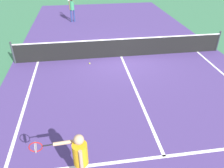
{
  "coord_description": "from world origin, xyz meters",
  "views": [
    {
      "loc": [
        -1.97,
        -10.19,
        4.79
      ],
      "look_at": [
        -1.08,
        -4.15,
        1.0
      ],
      "focal_mm": 35.77,
      "sensor_mm": 36.0,
      "label": 1
    }
  ],
  "objects_px": {
    "net": "(121,48)",
    "player_far": "(72,6)",
    "tennis_ball_near_net": "(90,63)",
    "player_near": "(79,156)"
  },
  "relations": [
    {
      "from": "tennis_ball_near_net",
      "to": "net",
      "type": "bearing_deg",
      "value": 20.35
    },
    {
      "from": "player_near",
      "to": "player_far",
      "type": "distance_m",
      "value": 13.49
    },
    {
      "from": "net",
      "to": "player_far",
      "type": "relative_size",
      "value": 6.0
    },
    {
      "from": "net",
      "to": "tennis_ball_near_net",
      "type": "bearing_deg",
      "value": -159.65
    },
    {
      "from": "net",
      "to": "tennis_ball_near_net",
      "type": "xyz_separation_m",
      "value": [
        -1.64,
        -0.61,
        -0.46
      ]
    },
    {
      "from": "net",
      "to": "player_near",
      "type": "relative_size",
      "value": 6.57
    },
    {
      "from": "player_far",
      "to": "player_near",
      "type": "bearing_deg",
      "value": -89.04
    },
    {
      "from": "player_near",
      "to": "player_far",
      "type": "xyz_separation_m",
      "value": [
        -0.23,
        13.49,
        0.11
      ]
    },
    {
      "from": "player_near",
      "to": "tennis_ball_near_net",
      "type": "relative_size",
      "value": 24.04
    },
    {
      "from": "tennis_ball_near_net",
      "to": "player_far",
      "type": "bearing_deg",
      "value": 96.24
    }
  ]
}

